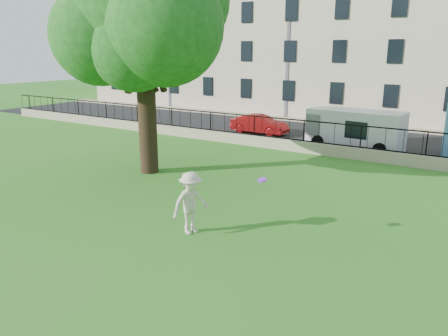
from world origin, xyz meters
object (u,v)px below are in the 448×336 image
Objects in this scene: man at (191,203)px; frisbee at (262,180)px; tree at (141,13)px; white_van at (355,130)px; red_sedan at (259,124)px.

frisbee is (1.92, 0.79, 0.82)m from man.
white_van is (6.36, 9.71, -5.68)m from tree.
red_sedan is 6.59m from white_van.
tree reaches higher than red_sedan.
man reaches higher than frisbee.
white_van is at bearing 18.49° from man.
man reaches higher than red_sedan.
white_van reaches higher than frisbee.
tree is 9.89m from frisbee.
tree is 2.01× the size of white_van.
tree reaches higher than man.
man is 2.23m from frisbee.
frisbee is at bearing -25.42° from tree.
white_van reaches higher than red_sedan.
man is 6.97× the size of frisbee.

